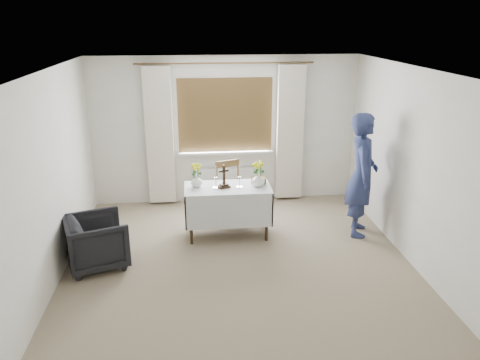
% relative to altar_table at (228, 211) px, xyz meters
% --- Properties ---
extents(ground, '(5.00, 5.00, 0.00)m').
position_rel_altar_table_xyz_m(ground, '(0.08, -1.05, -0.38)').
color(ground, gray).
rests_on(ground, ground).
extents(altar_table, '(1.24, 0.64, 0.76)m').
position_rel_altar_table_xyz_m(altar_table, '(0.00, 0.00, 0.00)').
color(altar_table, silver).
rests_on(altar_table, ground).
extents(wooden_chair, '(0.57, 0.57, 0.96)m').
position_rel_altar_table_xyz_m(wooden_chair, '(0.12, 0.54, 0.10)').
color(wooden_chair, brown).
rests_on(wooden_chair, ground).
extents(armchair, '(0.93, 0.92, 0.68)m').
position_rel_altar_table_xyz_m(armchair, '(-1.75, -0.72, -0.04)').
color(armchair, black).
rests_on(armchair, ground).
extents(person, '(0.61, 0.76, 1.82)m').
position_rel_altar_table_xyz_m(person, '(1.95, -0.11, 0.53)').
color(person, navy).
rests_on(person, ground).
extents(radiator, '(1.10, 0.10, 0.60)m').
position_rel_altar_table_xyz_m(radiator, '(0.08, 1.37, -0.08)').
color(radiator, silver).
rests_on(radiator, ground).
extents(wooden_cross, '(0.19, 0.16, 0.34)m').
position_rel_altar_table_xyz_m(wooden_cross, '(-0.05, -0.02, 0.55)').
color(wooden_cross, black).
rests_on(wooden_cross, altar_table).
extents(candlestick_left, '(0.10, 0.10, 0.33)m').
position_rel_altar_table_xyz_m(candlestick_left, '(-0.17, -0.03, 0.55)').
color(candlestick_left, silver).
rests_on(candlestick_left, altar_table).
extents(candlestick_right, '(0.11, 0.11, 0.33)m').
position_rel_altar_table_xyz_m(candlestick_right, '(0.17, -0.03, 0.54)').
color(candlestick_right, silver).
rests_on(candlestick_right, altar_table).
extents(flower_vase_left, '(0.20, 0.20, 0.18)m').
position_rel_altar_table_xyz_m(flower_vase_left, '(-0.44, 0.05, 0.47)').
color(flower_vase_left, white).
rests_on(flower_vase_left, altar_table).
extents(flower_vase_right, '(0.24, 0.24, 0.20)m').
position_rel_altar_table_xyz_m(flower_vase_right, '(0.45, -0.01, 0.48)').
color(flower_vase_right, white).
rests_on(flower_vase_right, altar_table).
extents(wicker_basket, '(0.25, 0.25, 0.08)m').
position_rel_altar_table_xyz_m(wicker_basket, '(0.47, 0.12, 0.42)').
color(wicker_basket, brown).
rests_on(wicker_basket, altar_table).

